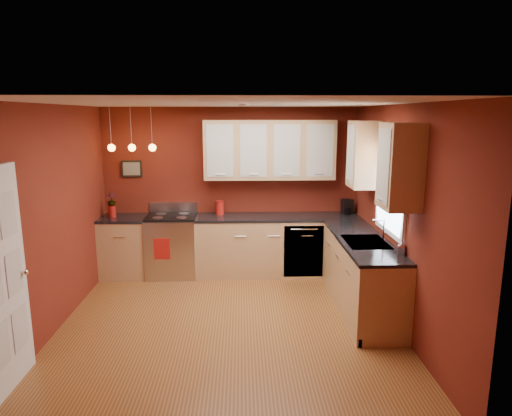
{
  "coord_description": "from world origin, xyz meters",
  "views": [
    {
      "loc": [
        0.17,
        -5.09,
        2.48
      ],
      "look_at": [
        0.36,
        1.0,
        1.23
      ],
      "focal_mm": 32.0,
      "sensor_mm": 36.0,
      "label": 1
    }
  ],
  "objects_px": {
    "red_canister": "(220,208)",
    "soap_pump": "(402,248)",
    "gas_range": "(172,245)",
    "coffee_maker": "(347,207)",
    "sink": "(366,244)"
  },
  "relations": [
    {
      "from": "gas_range",
      "to": "soap_pump",
      "type": "bearing_deg",
      "value": -35.55
    },
    {
      "from": "red_canister",
      "to": "soap_pump",
      "type": "bearing_deg",
      "value": -45.8
    },
    {
      "from": "gas_range",
      "to": "coffee_maker",
      "type": "distance_m",
      "value": 2.81
    },
    {
      "from": "sink",
      "to": "red_canister",
      "type": "xyz_separation_m",
      "value": [
        -1.88,
        1.63,
        0.13
      ]
    },
    {
      "from": "gas_range",
      "to": "red_canister",
      "type": "bearing_deg",
      "value": 10.16
    },
    {
      "from": "red_canister",
      "to": "gas_range",
      "type": "bearing_deg",
      "value": -169.84
    },
    {
      "from": "gas_range",
      "to": "sink",
      "type": "xyz_separation_m",
      "value": [
        2.62,
        -1.5,
        0.43
      ]
    },
    {
      "from": "sink",
      "to": "red_canister",
      "type": "height_order",
      "value": "sink"
    },
    {
      "from": "soap_pump",
      "to": "red_canister",
      "type": "bearing_deg",
      "value": 134.2
    },
    {
      "from": "gas_range",
      "to": "coffee_maker",
      "type": "xyz_separation_m",
      "value": [
        2.75,
        0.09,
        0.57
      ]
    },
    {
      "from": "gas_range",
      "to": "red_canister",
      "type": "relative_size",
      "value": 5.17
    },
    {
      "from": "gas_range",
      "to": "red_canister",
      "type": "xyz_separation_m",
      "value": [
        0.75,
        0.13,
        0.57
      ]
    },
    {
      "from": "coffee_maker",
      "to": "soap_pump",
      "type": "xyz_separation_m",
      "value": [
        0.12,
        -2.14,
        -0.02
      ]
    },
    {
      "from": "soap_pump",
      "to": "gas_range",
      "type": "bearing_deg",
      "value": 144.45
    },
    {
      "from": "red_canister",
      "to": "coffee_maker",
      "type": "bearing_deg",
      "value": -1.28
    }
  ]
}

